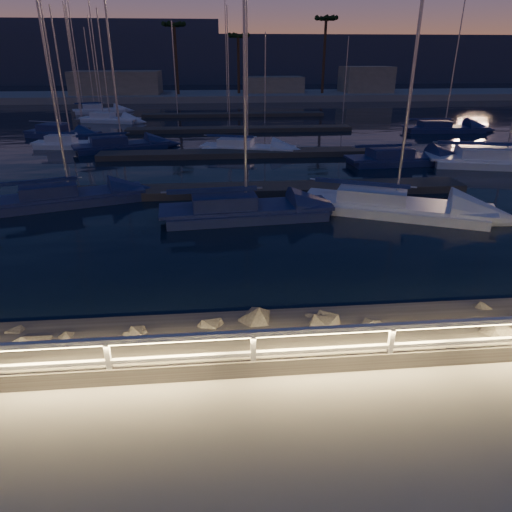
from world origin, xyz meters
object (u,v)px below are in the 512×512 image
(sailboat_e, at_px, (70,143))
(sailboat_j, at_px, (119,145))
(guard_rail, at_px, (343,338))
(sailboat_m, at_px, (99,110))
(sailboat_i, at_px, (60,133))
(sailboat_g, at_px, (245,147))
(sailboat_d, at_px, (390,204))
(sailboat_f, at_px, (66,196))
(sailboat_h, at_px, (500,159))
(sailboat_b, at_px, (241,209))
(sailboat_n, at_px, (109,119))
(sailboat_l, at_px, (442,128))
(sailboat_c, at_px, (400,158))

(sailboat_e, bearing_deg, sailboat_j, -12.04)
(guard_rail, distance_m, sailboat_m, 57.56)
(sailboat_e, bearing_deg, sailboat_i, 119.71)
(sailboat_g, xyz_separation_m, sailboat_i, (-16.21, 8.47, 0.04))
(sailboat_d, relative_size, sailboat_f, 1.19)
(guard_rail, relative_size, sailboat_h, 2.63)
(sailboat_i, bearing_deg, sailboat_j, -24.93)
(sailboat_e, xyz_separation_m, sailboat_h, (30.72, -9.59, 0.07))
(sailboat_b, height_order, sailboat_h, sailboat_h)
(sailboat_e, distance_m, sailboat_n, 15.35)
(sailboat_j, xyz_separation_m, sailboat_l, (29.69, 6.72, -0.02))
(sailboat_d, bearing_deg, sailboat_f, -166.29)
(sailboat_h, bearing_deg, sailboat_l, 92.87)
(sailboat_e, height_order, sailboat_h, sailboat_h)
(sailboat_m, bearing_deg, guard_rail, -89.45)
(sailboat_n, bearing_deg, sailboat_i, -85.21)
(guard_rail, height_order, sailboat_e, sailboat_e)
(sailboat_e, height_order, sailboat_g, sailboat_g)
(sailboat_g, bearing_deg, sailboat_e, -175.35)
(sailboat_h, height_order, sailboat_j, sailboat_h)
(guard_rail, relative_size, sailboat_e, 4.28)
(sailboat_d, distance_m, sailboat_i, 32.37)
(sailboat_f, xyz_separation_m, sailboat_h, (26.66, 6.01, 0.05))
(sailboat_c, bearing_deg, sailboat_n, 131.24)
(guard_rail, distance_m, sailboat_n, 48.02)
(sailboat_b, bearing_deg, sailboat_h, 21.66)
(sailboat_d, relative_size, sailboat_l, 1.10)
(sailboat_f, relative_size, sailboat_n, 1.08)
(sailboat_g, relative_size, sailboat_n, 1.08)
(sailboat_b, xyz_separation_m, sailboat_f, (-8.64, 2.97, -0.02))
(sailboat_b, xyz_separation_m, sailboat_d, (7.10, 0.12, -0.02))
(sailboat_m, distance_m, sailboat_n, 9.54)
(sailboat_b, bearing_deg, sailboat_f, 156.19)
(sailboat_l, bearing_deg, sailboat_m, 156.19)
(sailboat_f, distance_m, sailboat_n, 31.20)
(guard_rail, bearing_deg, sailboat_e, 114.82)
(sailboat_c, relative_size, sailboat_e, 1.28)
(sailboat_b, height_order, sailboat_f, sailboat_b)
(sailboat_i, distance_m, sailboat_j, 9.27)
(sailboat_e, distance_m, sailboat_l, 34.27)
(sailboat_d, height_order, sailboat_l, sailboat_d)
(sailboat_g, distance_m, sailboat_n, 23.19)
(sailboat_e, height_order, sailboat_j, sailboat_j)
(sailboat_g, xyz_separation_m, sailboat_n, (-13.93, 18.54, 0.00))
(guard_rail, xyz_separation_m, sailboat_b, (-1.43, 11.98, -0.93))
(sailboat_h, height_order, sailboat_i, sailboat_h)
(guard_rail, distance_m, sailboat_c, 24.57)
(sailboat_g, distance_m, sailboat_l, 21.62)
(sailboat_l, distance_m, sailboat_n, 35.27)
(sailboat_b, distance_m, sailboat_g, 15.43)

